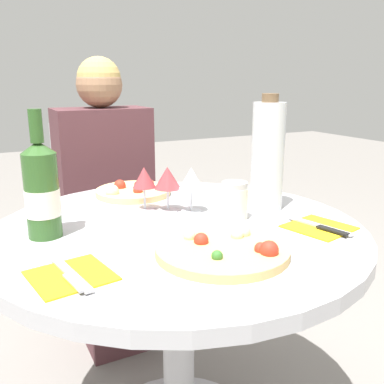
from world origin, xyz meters
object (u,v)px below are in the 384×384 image
(tall_carafe, at_px, (268,156))
(pizza_large, at_px, (224,249))
(dining_table, at_px, (178,276))
(wine_bottle, at_px, (42,190))
(seated_diner, at_px, (111,215))
(chair_behind_diner, at_px, (103,224))

(tall_carafe, bearing_deg, pizza_large, -140.52)
(dining_table, xyz_separation_m, pizza_large, (0.01, -0.22, 0.16))
(pizza_large, height_order, tall_carafe, tall_carafe)
(wine_bottle, distance_m, tall_carafe, 0.63)
(seated_diner, height_order, wine_bottle, seated_diner)
(pizza_large, height_order, wine_bottle, wine_bottle)
(tall_carafe, bearing_deg, chair_behind_diner, 108.33)
(dining_table, bearing_deg, tall_carafe, 3.68)
(seated_diner, bearing_deg, wine_bottle, 61.37)
(seated_diner, bearing_deg, tall_carafe, 111.74)
(dining_table, bearing_deg, pizza_large, -87.36)
(chair_behind_diner, height_order, tall_carafe, tall_carafe)
(wine_bottle, bearing_deg, tall_carafe, -5.15)
(dining_table, relative_size, tall_carafe, 2.92)
(dining_table, xyz_separation_m, chair_behind_diner, (0.02, 0.86, -0.12))
(chair_behind_diner, relative_size, pizza_large, 2.97)
(wine_bottle, xyz_separation_m, tall_carafe, (0.63, -0.06, 0.04))
(wine_bottle, bearing_deg, dining_table, -13.14)
(chair_behind_diner, height_order, pizza_large, chair_behind_diner)
(chair_behind_diner, relative_size, seated_diner, 0.76)
(chair_behind_diner, xyz_separation_m, wine_bottle, (-0.35, -0.79, 0.38))
(tall_carafe, bearing_deg, wine_bottle, 174.85)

